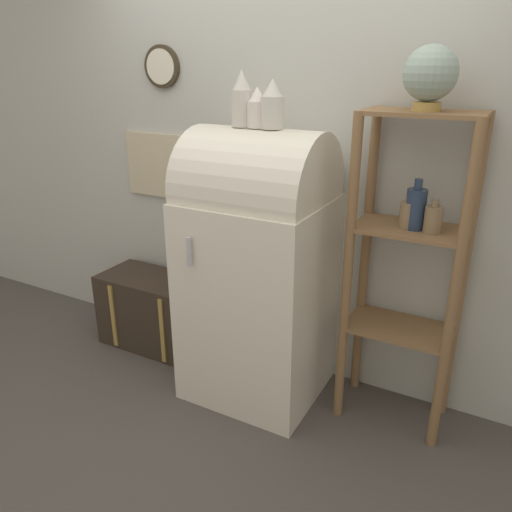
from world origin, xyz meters
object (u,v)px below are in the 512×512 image
refrigerator (258,264)px  suitcase_trunk (156,311)px  globe (430,75)px  vase_right (272,106)px  vase_left (242,100)px  vase_center (258,109)px

refrigerator → suitcase_trunk: size_ratio=2.03×
globe → vase_right: globe is taller
refrigerator → globe: (0.79, 0.10, 1.00)m
suitcase_trunk → vase_left: size_ratio=2.77×
suitcase_trunk → vase_center: size_ratio=3.87×
refrigerator → globe: globe is taller
vase_right → vase_left: bearing=178.0°
suitcase_trunk → vase_center: (0.86, -0.11, 1.39)m
refrigerator → vase_center: vase_center is taller
suitcase_trunk → vase_center: bearing=-7.3°
vase_left → vase_right: 0.18m
refrigerator → vase_center: 0.84m
refrigerator → vase_left: vase_left is taller
vase_left → vase_center: size_ratio=1.40×
suitcase_trunk → globe: size_ratio=2.76×
globe → vase_left: (-0.88, -0.11, -0.13)m
refrigerator → suitcase_trunk: 1.02m
globe → vase_right: bearing=-170.9°
suitcase_trunk → globe: 2.26m
vase_center → vase_left: bearing=176.8°
suitcase_trunk → vase_right: bearing=-6.7°
refrigerator → vase_center: (0.00, -0.01, 0.84)m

